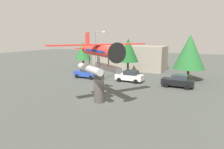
{
  "coord_description": "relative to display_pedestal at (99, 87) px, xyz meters",
  "views": [
    {
      "loc": [
        10.45,
        -17.47,
        6.81
      ],
      "look_at": [
        0.0,
        3.0,
        2.46
      ],
      "focal_mm": 32.21,
      "sensor_mm": 36.0,
      "label": 1
    }
  ],
  "objects": [
    {
      "name": "ground_plane",
      "position": [
        0.0,
        0.0,
        -1.64
      ],
      "size": [
        140.0,
        140.0,
        0.0
      ],
      "primitive_type": "plane",
      "color": "#4C514C"
    },
    {
      "name": "display_pedestal",
      "position": [
        0.0,
        0.0,
        0.0
      ],
      "size": [
        1.1,
        1.1,
        3.29
      ],
      "primitive_type": "cylinder",
      "color": "#4C4742",
      "rests_on": "ground"
    },
    {
      "name": "floatplane_monument",
      "position": [
        0.11,
        -0.07,
        3.31
      ],
      "size": [
        7.05,
        9.29,
        4.0
      ],
      "rotation": [
        0.0,
        0.0,
        -0.58
      ],
      "color": "silver",
      "rests_on": "display_pedestal"
    },
    {
      "name": "car_near_blue",
      "position": [
        -8.26,
        9.97,
        -0.76
      ],
      "size": [
        4.2,
        2.02,
        1.76
      ],
      "rotation": [
        0.0,
        0.0,
        3.14
      ],
      "color": "#2847B7",
      "rests_on": "ground"
    },
    {
      "name": "car_mid_white",
      "position": [
        -0.8,
        10.55,
        -0.76
      ],
      "size": [
        4.2,
        2.02,
        1.76
      ],
      "rotation": [
        0.0,
        0.0,
        3.14
      ],
      "color": "white",
      "rests_on": "ground"
    },
    {
      "name": "car_far_black",
      "position": [
        6.36,
        10.34,
        -0.76
      ],
      "size": [
        4.2,
        2.02,
        1.76
      ],
      "rotation": [
        0.0,
        0.0,
        3.14
      ],
      "color": "black",
      "rests_on": "ground"
    },
    {
      "name": "streetlight_primary",
      "position": [
        -4.74,
        7.32,
        2.8
      ],
      "size": [
        1.84,
        0.28,
        7.62
      ],
      "color": "gray",
      "rests_on": "ground"
    },
    {
      "name": "storefront_building",
      "position": [
        -5.58,
        22.0,
        0.83
      ],
      "size": [
        14.99,
        5.56,
        4.94
      ],
      "primitive_type": "cube",
      "color": "#9E9384",
      "rests_on": "ground"
    },
    {
      "name": "tree_west",
      "position": [
        -12.92,
        15.62,
        2.38
      ],
      "size": [
        3.18,
        3.18,
        5.82
      ],
      "color": "brown",
      "rests_on": "ground"
    },
    {
      "name": "tree_east",
      "position": [
        -3.0,
        15.04,
        2.85
      ],
      "size": [
        3.66,
        3.66,
        6.55
      ],
      "color": "brown",
      "rests_on": "ground"
    },
    {
      "name": "tree_center_back",
      "position": [
        6.98,
        15.81,
        2.86
      ],
      "size": [
        4.81,
        4.81,
        7.19
      ],
      "color": "brown",
      "rests_on": "ground"
    }
  ]
}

